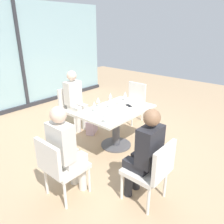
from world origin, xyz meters
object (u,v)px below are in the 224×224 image
Objects in this scene: person_front_left at (145,151)px; wine_glass_0 at (98,100)px; coffee_cup at (119,102)px; chair_side_end at (60,165)px; wine_glass_4 at (110,96)px; chair_far_right at (133,100)px; dining_table_main at (116,119)px; person_near_window at (75,98)px; person_side_end at (66,147)px; wine_glass_3 at (125,94)px; wine_glass_1 at (94,104)px; wine_glass_2 at (110,101)px; wine_glass_5 at (105,115)px; chair_front_left at (152,169)px; handbag_0 at (92,126)px; cell_phone_on_table at (129,106)px; chair_near_window at (72,106)px.

wine_glass_0 is at bearing 64.93° from person_front_left.
chair_side_end is at bearing -165.31° from coffee_cup.
wine_glass_4 is at bearing 21.09° from chair_side_end.
chair_far_right is (2.67, 0.81, 0.00)m from chair_side_end.
person_near_window is (-0.00, 1.13, 0.15)m from dining_table_main.
wine_glass_0 is (-1.31, -0.16, 0.37)m from chair_far_right.
dining_table_main is 1.52m from chair_side_end.
chair_side_end is 0.69× the size of person_side_end.
wine_glass_3 is at bearing -63.29° from person_near_window.
dining_table_main is at bearing -32.95° from wine_glass_1.
wine_glass_4 is (0.23, 0.19, 0.00)m from wine_glass_2.
wine_glass_2 is 0.30m from wine_glass_4.
wine_glass_5 is (0.93, 0.08, 0.37)m from chair_side_end.
chair_front_left is 1.09m from wine_glass_5.
wine_glass_4 is at bearing 39.31° from wine_glass_2.
wine_glass_3 is at bearing -30.52° from wine_glass_4.
coffee_cup is (0.02, -0.20, -0.09)m from wine_glass_4.
handbag_0 is (0.62, 0.96, -0.72)m from wine_glass_5.
chair_far_right is 6.04× the size of cell_phone_on_table.
chair_near_window is 4.70× the size of wine_glass_3.
wine_glass_1 is 1.00× the size of wine_glass_3.
chair_side_end is at bearing -133.52° from chair_near_window.
wine_glass_2 is at bearing -125.61° from handbag_0.
chair_front_left is at bearing -113.31° from cell_phone_on_table.
wine_glass_0 is at bearing -143.27° from handbag_0.
wine_glass_5 is (-0.55, -1.37, 0.16)m from person_near_window.
chair_near_window and chair_front_left have the same top height.
wine_glass_4 reaches higher than chair_near_window.
person_front_left reaches higher than dining_table_main.
dining_table_main is 1.52× the size of chair_far_right.
person_side_end is 4.20× the size of handbag_0.
handbag_0 is at bearing 64.78° from person_front_left.
wine_glass_1 is 0.62× the size of handbag_0.
chair_side_end is 1.55m from wine_glass_0.
wine_glass_3 and wine_glass_5 have the same top height.
person_near_window is 0.69m from handbag_0.
cell_phone_on_table is (0.40, -0.39, -0.13)m from wine_glass_0.
chair_far_right is at bearing 6.84° from wine_glass_0.
wine_glass_2 reaches higher than dining_table_main.
person_front_left is at bearing -109.32° from wine_glass_1.
wine_glass_1 is at bearing 27.34° from person_side_end.
wine_glass_3 is at bearing 15.14° from person_side_end.
wine_glass_2 is (0.32, -0.07, 0.00)m from wine_glass_1.
coffee_cup is (0.79, 0.37, -0.09)m from wine_glass_5.
wine_glass_2 is (1.36, 0.47, 0.16)m from person_side_end.
chair_side_end is (-1.48, -1.56, 0.00)m from chair_near_window.
cell_phone_on_table is (0.84, 0.18, -0.13)m from wine_glass_5.
chair_near_window is at bearing 71.28° from person_front_left.
cell_phone_on_table is at bearing -34.50° from wine_glass_2.
person_side_end is at bearing -131.33° from chair_near_window.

